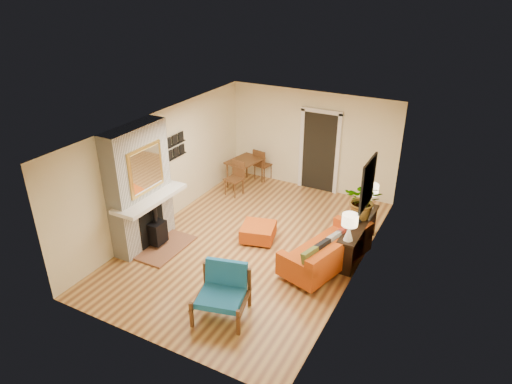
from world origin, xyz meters
The scene contains 10 objects.
room_shell centered at (0.60, 2.63, 1.24)m, with size 6.50×6.50×6.50m.
fireplace centered at (-2.00, -1.00, 1.24)m, with size 1.09×1.68×2.60m.
sofa centered at (1.72, -0.02, 0.35)m, with size 1.38×2.16×0.79m.
ottoman centered at (0.04, 0.22, 0.20)m, with size 0.84×0.84×0.35m.
blue_chair centered at (0.59, -2.09, 0.48)m, with size 1.02×1.01×0.88m.
dining_table centered at (-1.50, 2.52, 0.58)m, with size 0.89×1.69×0.89m.
console_table centered at (2.07, 0.72, 0.58)m, with size 0.34×1.85×0.72m.
lamp_near centered at (2.07, -0.03, 1.06)m, with size 0.30×0.30×0.54m.
lamp_far centered at (2.07, 1.44, 1.06)m, with size 0.30×0.30×0.54m.
houseplant centered at (2.06, 0.92, 1.13)m, with size 0.73×0.63×0.81m, color #1E5919.
Camera 1 is at (3.95, -7.25, 5.28)m, focal length 32.00 mm.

